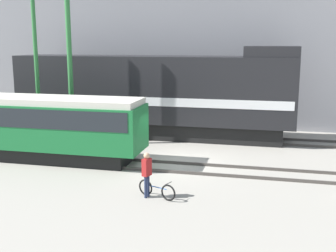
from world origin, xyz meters
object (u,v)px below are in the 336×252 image
streetcar (29,124)px  bicycle (157,190)px  utility_pole_center (70,60)px  freight_locomotive (154,95)px  utility_pole_left (36,58)px  person (147,170)px

streetcar → bicycle: size_ratio=7.30×
bicycle → utility_pole_center: bearing=134.0°
freight_locomotive → utility_pole_left: 7.21m
streetcar → utility_pole_left: 4.67m
bicycle → utility_pole_left: bearing=141.5°
person → utility_pole_center: (-6.45, 7.08, 3.73)m
bicycle → utility_pole_center: (-6.83, 7.07, 4.47)m
bicycle → utility_pole_center: 10.80m
person → utility_pole_left: utility_pole_left is taller
freight_locomotive → utility_pole_center: 5.55m
streetcar → person: bearing=-28.2°
person → utility_pole_left: size_ratio=0.18×
bicycle → streetcar: bearing=153.1°
streetcar → person: streetcar is taller
streetcar → bicycle: (7.58, -3.85, -1.48)m
streetcar → bicycle: bearing=-26.9°
bicycle → utility_pole_left: utility_pole_left is taller
bicycle → person: (-0.38, -0.01, 0.75)m
freight_locomotive → bicycle: size_ratio=10.73×
person → bicycle: bearing=0.9°
streetcar → utility_pole_center: utility_pole_center is taller
freight_locomotive → utility_pole_left: bearing=-151.8°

